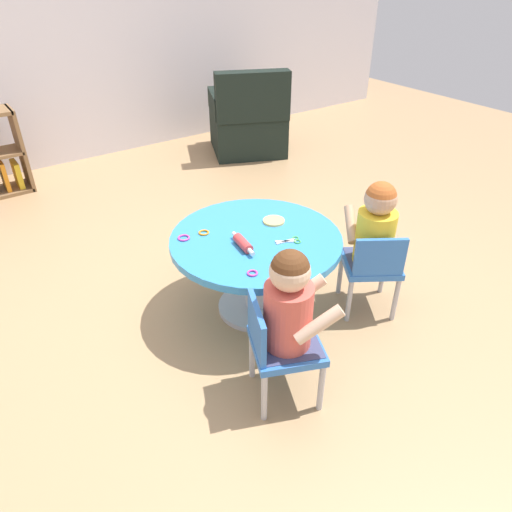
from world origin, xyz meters
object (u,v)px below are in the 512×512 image
Objects in this scene: child_chair_left at (279,345)px; rolling_pin at (243,243)px; seated_child_right at (376,226)px; armchair_dark at (248,122)px; seated_child_left at (290,304)px; craft_scissors at (292,241)px; craft_table at (256,254)px; child_chair_right at (372,266)px.

child_chair_left is 2.32× the size of rolling_pin.
seated_child_right is 0.54× the size of armchair_dark.
armchair_dark reaches higher than seated_child_left.
seated_child_left is 0.59m from craft_scissors.
craft_table is 4.00× the size of rolling_pin.
child_chair_right is at bearing -122.87° from seated_child_right.
child_chair_left is 3.22m from armchair_dark.
rolling_pin is (-0.66, 0.30, -0.02)m from seated_child_right.
seated_child_right is at bearing 17.53° from seated_child_left.
child_chair_left and rolling_pin have the same top height.
child_chair_right is 1.05× the size of seated_child_right.
craft_scissors is at bearing -48.01° from craft_table.
child_chair_right is at bearing 15.70° from seated_child_left.
seated_child_left is 0.83m from child_chair_right.
armchair_dark is at bearing 70.61° from seated_child_right.
child_chair_left is 1.05× the size of seated_child_left.
seated_child_right reaches higher than craft_scissors.
child_chair_left is at bearing -164.21° from seated_child_right.
seated_child_right reaches higher than rolling_pin.
child_chair_right is at bearing -109.59° from armchair_dark.
craft_table is 0.66m from seated_child_left.
rolling_pin is 1.62× the size of craft_scissors.
armchair_dark is at bearing 58.04° from child_chair_left.
seated_child_left reaches higher than craft_table.
craft_table is at bearing 63.90° from child_chair_left.
child_chair_left is at bearing -107.51° from rolling_pin.
craft_scissors is (0.24, -0.09, -0.02)m from rolling_pin.
child_chair_left is 0.59m from rolling_pin.
craft_scissors is at bearing -119.37° from armchair_dark.
craft_scissors reaches higher than craft_table.
seated_child_left and seated_child_right have the same top height.
seated_child_right is at bearing -24.19° from rolling_pin.
rolling_pin is (0.13, 0.54, -0.02)m from seated_child_left.
child_chair_left reaches higher than craft_scissors.
craft_table is 0.65m from child_chair_right.
craft_table is at bearing 144.03° from child_chair_right.
rolling_pin is at bearing 72.49° from child_chair_left.
child_chair_right is at bearing -35.97° from craft_table.
craft_table is 6.48× the size of craft_scissors.
child_chair_right is 2.68m from armchair_dark.
seated_child_right reaches higher than child_chair_right.
child_chair_right is at bearing -30.92° from craft_scissors.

